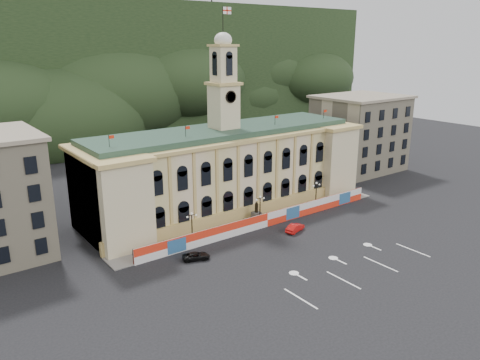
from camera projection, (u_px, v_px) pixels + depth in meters
ground at (331, 257)px, 70.43m from camera, size 260.00×260.00×0.00m
lane_markings at (357, 269)px, 66.58m from camera, size 26.00×10.00×0.02m
hill_ridge at (66, 78)px, 158.82m from camera, size 230.00×80.00×64.00m
city_hall at (225, 168)px, 89.47m from camera, size 56.20×17.60×37.10m
side_building_right at (360, 133)px, 116.18m from camera, size 21.00×17.00×18.60m
hoarding_fence at (267, 220)px, 81.70m from camera, size 50.00×0.44×2.50m
pavement at (257, 221)px, 84.07m from camera, size 56.00×5.50×0.16m
statue at (256, 215)px, 83.95m from camera, size 1.40×1.40×3.72m
lamp_left at (192, 225)px, 74.63m from camera, size 1.96×0.44×5.15m
lamp_center at (260, 207)px, 82.64m from camera, size 1.96×0.44×5.15m
lamp_right at (316, 192)px, 90.65m from camera, size 1.96×0.44×5.15m
red_sedan at (295, 228)px, 79.63m from camera, size 3.80×5.00×1.38m
black_suv at (196, 256)px, 69.35m from camera, size 4.65×5.37×1.14m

